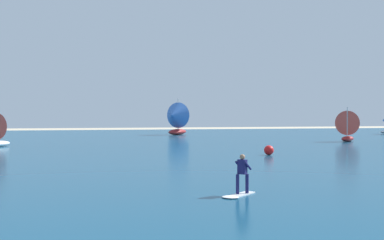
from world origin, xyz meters
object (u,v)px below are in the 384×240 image
(marker_buoy, at_px, (269,150))
(sailboat_heeled_over, at_px, (349,126))
(sailboat_mid_right, at_px, (175,118))
(sailboat_mid_left, at_px, (1,129))
(kitesurfer, at_px, (240,181))

(marker_buoy, bearing_deg, sailboat_heeled_over, 44.96)
(sailboat_mid_right, bearing_deg, sailboat_mid_left, -134.46)
(sailboat_mid_right, distance_m, marker_buoy, 36.68)
(kitesurfer, xyz_separation_m, sailboat_mid_left, (-15.05, 32.32, 1.14))
(kitesurfer, bearing_deg, sailboat_heeled_over, 54.55)
(sailboat_mid_right, bearing_deg, marker_buoy, -87.71)
(sailboat_mid_right, xyz_separation_m, sailboat_heeled_over, (17.58, -20.50, -0.71))
(sailboat_mid_left, bearing_deg, marker_buoy, -32.73)
(sailboat_heeled_over, xyz_separation_m, sailboat_mid_left, (-39.03, -1.36, -0.14))
(kitesurfer, height_order, marker_buoy, kitesurfer)
(sailboat_mid_right, xyz_separation_m, marker_buoy, (1.46, -36.59, -2.20))
(kitesurfer, bearing_deg, marker_buoy, 65.90)
(marker_buoy, bearing_deg, sailboat_mid_right, 92.29)
(kitesurfer, relative_size, marker_buoy, 2.33)
(kitesurfer, xyz_separation_m, marker_buoy, (7.87, 17.59, -0.21))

